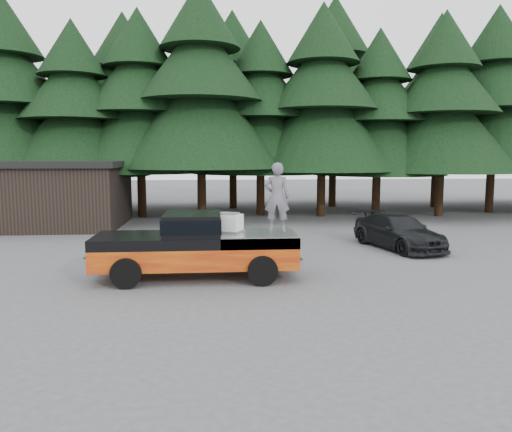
{
  "coord_description": "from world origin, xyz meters",
  "views": [
    {
      "loc": [
        -0.33,
        -13.94,
        3.58
      ],
      "look_at": [
        0.86,
        0.0,
        1.87
      ],
      "focal_mm": 35.0,
      "sensor_mm": 36.0,
      "label": 1
    }
  ],
  "objects": [
    {
      "name": "treeline",
      "position": [
        0.42,
        17.2,
        7.72
      ],
      "size": [
        60.15,
        16.05,
        17.5
      ],
      "color": "black",
      "rests_on": "ground"
    },
    {
      "name": "air_compressor",
      "position": [
        0.09,
        0.6,
        1.58
      ],
      "size": [
        0.93,
        0.86,
        0.51
      ],
      "primitive_type": "cube",
      "rotation": [
        0.0,
        0.0,
        -0.43
      ],
      "color": "silver",
      "rests_on": "pickup_truck"
    },
    {
      "name": "parked_car",
      "position": [
        6.78,
        4.56,
        0.65
      ],
      "size": [
        2.92,
        4.8,
        1.3
      ],
      "primitive_type": "imported",
      "rotation": [
        0.0,
        0.0,
        0.26
      ],
      "color": "black",
      "rests_on": "ground"
    },
    {
      "name": "ground",
      "position": [
        0.0,
        0.0,
        0.0
      ],
      "size": [
        120.0,
        120.0,
        0.0
      ],
      "primitive_type": "plane",
      "color": "#48484A",
      "rests_on": "ground"
    },
    {
      "name": "man_on_bed",
      "position": [
        1.53,
        0.58,
        2.35
      ],
      "size": [
        0.83,
        0.62,
        2.05
      ],
      "primitive_type": "imported",
      "rotation": [
        0.0,
        0.0,
        2.95
      ],
      "color": "#5C5B62",
      "rests_on": "pickup_truck"
    },
    {
      "name": "truck_cab",
      "position": [
        -0.95,
        0.44,
        1.62
      ],
      "size": [
        1.66,
        1.9,
        0.59
      ],
      "primitive_type": "cube",
      "color": "black",
      "rests_on": "pickup_truck"
    },
    {
      "name": "utility_building",
      "position": [
        -9.0,
        12.0,
        1.67
      ],
      "size": [
        8.4,
        6.4,
        3.3
      ],
      "color": "black",
      "rests_on": "ground"
    },
    {
      "name": "pickup_truck",
      "position": [
        -0.85,
        0.44,
        0.67
      ],
      "size": [
        6.0,
        2.04,
        1.33
      ],
      "primitive_type": null,
      "color": "#D8620A",
      "rests_on": "ground"
    }
  ]
}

